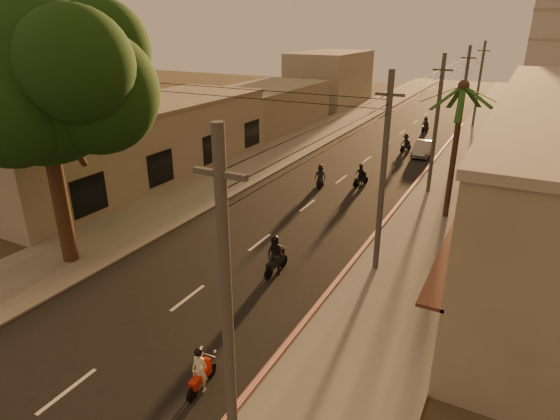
# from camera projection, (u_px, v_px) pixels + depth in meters

# --- Properties ---
(ground) EXTENTS (160.00, 160.00, 0.00)m
(ground) POSITION_uv_depth(u_px,v_px,m) (155.00, 323.00, 17.86)
(ground) COLOR #383023
(ground) RESTS_ON ground
(road) EXTENTS (10.00, 140.00, 0.02)m
(road) POSITION_uv_depth(u_px,v_px,m) (341.00, 179.00, 34.30)
(road) COLOR black
(road) RESTS_ON ground
(sidewalk_right) EXTENTS (5.00, 140.00, 0.12)m
(sidewalk_right) POSITION_uv_depth(u_px,v_px,m) (448.00, 195.00, 31.05)
(sidewalk_right) COLOR slate
(sidewalk_right) RESTS_ON ground
(sidewalk_left) EXTENTS (5.00, 140.00, 0.12)m
(sidewalk_left) POSITION_uv_depth(u_px,v_px,m) (254.00, 165.00, 37.51)
(sidewalk_left) COLOR slate
(sidewalk_left) RESTS_ON ground
(curb_stripe) EXTENTS (0.20, 60.00, 0.20)m
(curb_stripe) POSITION_uv_depth(u_px,v_px,m) (392.00, 213.00, 27.96)
(curb_stripe) COLOR red
(curb_stripe) RESTS_ON ground
(left_building) EXTENTS (8.20, 24.20, 5.20)m
(left_building) POSITION_uv_depth(u_px,v_px,m) (136.00, 141.00, 34.43)
(left_building) COLOR gray
(left_building) RESTS_ON ground
(broadleaf_tree) EXTENTS (9.60, 8.70, 12.10)m
(broadleaf_tree) POSITION_uv_depth(u_px,v_px,m) (47.00, 80.00, 19.32)
(broadleaf_tree) COLOR black
(broadleaf_tree) RESTS_ON ground
(palm_tree) EXTENTS (5.00, 5.00, 8.20)m
(palm_tree) POSITION_uv_depth(u_px,v_px,m) (462.00, 94.00, 24.90)
(palm_tree) COLOR black
(palm_tree) RESTS_ON ground
(utility_poles) EXTENTS (1.20, 48.26, 9.00)m
(utility_poles) POSITION_uv_depth(u_px,v_px,m) (440.00, 94.00, 29.20)
(utility_poles) COLOR #38383A
(utility_poles) RESTS_ON ground
(filler_right) EXTENTS (8.00, 14.00, 6.00)m
(filler_right) POSITION_uv_depth(u_px,v_px,m) (559.00, 104.00, 47.70)
(filler_right) COLOR gray
(filler_right) RESTS_ON ground
(filler_left_near) EXTENTS (8.00, 14.00, 4.40)m
(filler_left_near) POSITION_uv_depth(u_px,v_px,m) (267.00, 106.00, 51.03)
(filler_left_near) COLOR gray
(filler_left_near) RESTS_ON ground
(filler_left_far) EXTENTS (8.00, 14.00, 7.00)m
(filler_left_far) POSITION_uv_depth(u_px,v_px,m) (330.00, 78.00, 65.34)
(filler_left_far) COLOR gray
(filler_left_far) RESTS_ON ground
(scooter_red) EXTENTS (0.64, 1.61, 1.57)m
(scooter_red) POSITION_uv_depth(u_px,v_px,m) (200.00, 372.00, 14.41)
(scooter_red) COLOR black
(scooter_red) RESTS_ON ground
(scooter_mid_a) EXTENTS (0.92, 1.93, 1.90)m
(scooter_mid_a) POSITION_uv_depth(u_px,v_px,m) (275.00, 257.00, 21.12)
(scooter_mid_a) COLOR black
(scooter_mid_a) RESTS_ON ground
(scooter_mid_b) EXTENTS (1.12, 1.58, 1.60)m
(scooter_mid_b) POSITION_uv_depth(u_px,v_px,m) (361.00, 176.00, 32.71)
(scooter_mid_b) COLOR black
(scooter_mid_b) RESTS_ON ground
(scooter_far_a) EXTENTS (1.04, 1.63, 1.64)m
(scooter_far_a) POSITION_uv_depth(u_px,v_px,m) (320.00, 177.00, 32.47)
(scooter_far_a) COLOR black
(scooter_far_a) RESTS_ON ground
(scooter_far_b) EXTENTS (1.35, 1.62, 1.64)m
(scooter_far_b) POSITION_uv_depth(u_px,v_px,m) (406.00, 143.00, 41.41)
(scooter_far_b) COLOR black
(scooter_far_b) RESTS_ON ground
(parked_car) EXTENTS (1.50, 3.88, 1.26)m
(parked_car) POSITION_uv_depth(u_px,v_px,m) (423.00, 148.00, 40.23)
(parked_car) COLOR gray
(parked_car) RESTS_ON ground
(scooter_far_c) EXTENTS (0.98, 1.67, 1.66)m
(scooter_far_c) POSITION_uv_depth(u_px,v_px,m) (425.00, 125.00, 48.79)
(scooter_far_c) COLOR black
(scooter_far_c) RESTS_ON ground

